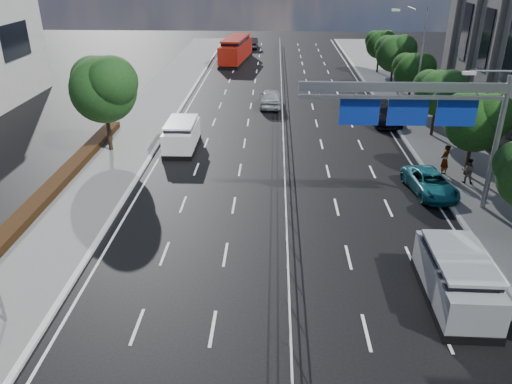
{
  "coord_description": "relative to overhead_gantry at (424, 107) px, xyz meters",
  "views": [
    {
      "loc": [
        -0.68,
        -14.29,
        12.36
      ],
      "look_at": [
        -1.46,
        6.68,
        2.4
      ],
      "focal_mm": 35.0,
      "sensor_mm": 36.0,
      "label": 1
    }
  ],
  "objects": [
    {
      "name": "silver_minivan",
      "position": [
        -0.24,
        -8.05,
        -4.57
      ],
      "size": [
        2.25,
        5.12,
        2.11
      ],
      "rotation": [
        0.0,
        0.0,
        -0.02
      ],
      "color": "black",
      "rests_on": "ground"
    },
    {
      "name": "far_tree_h",
      "position": [
        4.5,
        34.43,
        -2.18
      ],
      "size": [
        3.41,
        3.18,
        4.91
      ],
      "color": "black",
      "rests_on": "ground"
    },
    {
      "name": "far_tree_d",
      "position": [
        4.51,
        4.42,
        -1.92
      ],
      "size": [
        3.85,
        3.59,
        5.34
      ],
      "color": "black",
      "rests_on": "ground"
    },
    {
      "name": "near_car_dark",
      "position": [
        -10.85,
        51.27,
        -4.84
      ],
      "size": [
        1.7,
        4.7,
        1.54
      ],
      "primitive_type": "imported",
      "rotation": [
        0.0,
        0.0,
        3.13
      ],
      "color": "black",
      "rests_on": "ground"
    },
    {
      "name": "far_tree_e",
      "position": [
        4.51,
        11.93,
        -2.05
      ],
      "size": [
        3.63,
        3.38,
        5.13
      ],
      "color": "black",
      "rests_on": "ground"
    },
    {
      "name": "overhead_gantry",
      "position": [
        0.0,
        0.0,
        0.0
      ],
      "size": [
        10.24,
        0.38,
        7.45
      ],
      "color": "gray",
      "rests_on": "ground"
    },
    {
      "name": "parked_car_dark",
      "position": [
        1.56,
        15.6,
        -4.81
      ],
      "size": [
        2.4,
        5.53,
        1.58
      ],
      "primitive_type": "imported",
      "rotation": [
        0.0,
        0.0,
        0.03
      ],
      "color": "black",
      "rests_on": "ground"
    },
    {
      "name": "near_car_silver",
      "position": [
        -7.74,
        19.85,
        -4.8
      ],
      "size": [
        1.91,
        4.74,
        1.62
      ],
      "primitive_type": "imported",
      "rotation": [
        0.0,
        0.0,
        3.14
      ],
      "color": "#A8AAB0",
      "rests_on": "ground"
    },
    {
      "name": "ground",
      "position": [
        -6.74,
        -10.05,
        -5.61
      ],
      "size": [
        160.0,
        160.0,
        0.0
      ],
      "primitive_type": "plane",
      "color": "black",
      "rests_on": "ground"
    },
    {
      "name": "kerb_near",
      "position": [
        -15.74,
        -10.05,
        -5.54
      ],
      "size": [
        0.25,
        140.0,
        0.15
      ],
      "primitive_type": "cube",
      "color": "silver",
      "rests_on": "ground"
    },
    {
      "name": "red_bus",
      "position": [
        -12.4,
        40.48,
        -3.99
      ],
      "size": [
        3.76,
        10.63,
        3.11
      ],
      "rotation": [
        0.0,
        0.0,
        -0.13
      ],
      "color": "black",
      "rests_on": "ground"
    },
    {
      "name": "white_minivan",
      "position": [
        -13.85,
        8.62,
        -4.6
      ],
      "size": [
        2.05,
        4.72,
        2.05
      ],
      "rotation": [
        0.0,
        0.0,
        0.0
      ],
      "color": "black",
      "rests_on": "ground"
    },
    {
      "name": "streetlight_far",
      "position": [
        3.76,
        15.95,
        -0.4
      ],
      "size": [
        2.78,
        2.4,
        9.0
      ],
      "color": "gray",
      "rests_on": "ground"
    },
    {
      "name": "near_tree_back",
      "position": [
        -18.68,
        7.92,
        -1.0
      ],
      "size": [
        4.84,
        4.51,
        6.69
      ],
      "color": "black",
      "rests_on": "ground"
    },
    {
      "name": "far_tree_g",
      "position": [
        4.51,
        26.92,
        -1.85
      ],
      "size": [
        3.96,
        3.69,
        5.45
      ],
      "color": "black",
      "rests_on": "ground"
    },
    {
      "name": "far_tree_f",
      "position": [
        4.5,
        19.43,
        -2.12
      ],
      "size": [
        3.52,
        3.28,
        5.02
      ],
      "color": "black",
      "rests_on": "ground"
    },
    {
      "name": "pedestrian_a",
      "position": [
        3.02,
        4.3,
        -4.5
      ],
      "size": [
        0.84,
        0.81,
        1.93
      ],
      "primitive_type": "imported",
      "rotation": [
        0.0,
        0.0,
        3.84
      ],
      "color": "gray",
      "rests_on": "sidewalk_far"
    },
    {
      "name": "pedestrian_b",
      "position": [
        4.07,
        3.18,
        -4.7
      ],
      "size": [
        0.89,
        0.79,
        1.53
      ],
      "primitive_type": "imported",
      "rotation": [
        0.0,
        0.0,
        2.81
      ],
      "color": "gray",
      "rests_on": "sidewalk_far"
    },
    {
      "name": "median_fence",
      "position": [
        -6.74,
        12.45,
        -5.08
      ],
      "size": [
        0.05,
        85.0,
        1.02
      ],
      "color": "silver",
      "rests_on": "ground"
    },
    {
      "name": "parked_car_teal",
      "position": [
        1.56,
        1.95,
        -4.98
      ],
      "size": [
        2.65,
        4.72,
        1.25
      ],
      "primitive_type": "imported",
      "rotation": [
        0.0,
        0.0,
        0.14
      ],
      "color": "#175D6A",
      "rests_on": "ground"
    }
  ]
}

